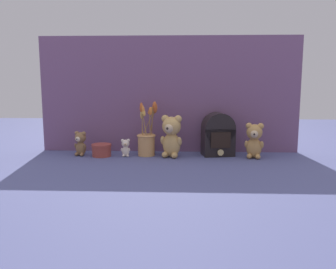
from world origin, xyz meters
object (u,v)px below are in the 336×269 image
at_px(vintage_radio, 218,135).
at_px(teddy_bear_small, 80,143).
at_px(teddy_bear_tiny, 126,147).
at_px(teddy_bear_medium, 254,140).
at_px(teddy_bear_large, 171,135).
at_px(flower_vase, 147,139).
at_px(decorative_tin_tall, 102,150).

bearing_deg(vintage_radio, teddy_bear_small, -177.15).
xyz_separation_m(teddy_bear_small, vintage_radio, (0.80, 0.04, 0.05)).
distance_m(teddy_bear_small, teddy_bear_tiny, 0.27).
relative_size(teddy_bear_tiny, vintage_radio, 0.41).
bearing_deg(teddy_bear_small, teddy_bear_medium, -1.47).
distance_m(teddy_bear_medium, vintage_radio, 0.21).
height_order(teddy_bear_tiny, vintage_radio, vintage_radio).
bearing_deg(vintage_radio, teddy_bear_medium, -18.42).
bearing_deg(teddy_bear_large, teddy_bear_tiny, 179.93).
distance_m(teddy_bear_large, teddy_bear_small, 0.53).
bearing_deg(teddy_bear_tiny, teddy_bear_medium, -0.70).
xyz_separation_m(flower_vase, vintage_radio, (0.41, 0.02, 0.03)).
height_order(teddy_bear_small, teddy_bear_tiny, teddy_bear_small).
bearing_deg(decorative_tin_tall, teddy_bear_tiny, -0.80).
bearing_deg(decorative_tin_tall, teddy_bear_medium, -0.71).
relative_size(teddy_bear_large, teddy_bear_small, 1.68).
bearing_deg(flower_vase, teddy_bear_medium, -4.23).
xyz_separation_m(teddy_bear_large, teddy_bear_tiny, (-0.26, 0.00, -0.07)).
bearing_deg(flower_vase, teddy_bear_large, -14.26).
distance_m(teddy_bear_large, flower_vase, 0.15).
bearing_deg(vintage_radio, teddy_bear_tiny, -173.95).
bearing_deg(teddy_bear_medium, decorative_tin_tall, 179.29).
distance_m(teddy_bear_large, teddy_bear_tiny, 0.27).
xyz_separation_m(teddy_bear_small, flower_vase, (0.38, 0.02, 0.02)).
bearing_deg(teddy_bear_small, decorative_tin_tall, -6.68).
height_order(teddy_bear_medium, flower_vase, flower_vase).
relative_size(flower_vase, decorative_tin_tall, 2.77).
distance_m(teddy_bear_tiny, vintage_radio, 0.54).
relative_size(teddy_bear_large, teddy_bear_medium, 1.20).
bearing_deg(vintage_radio, teddy_bear_large, -168.10).
relative_size(teddy_bear_small, vintage_radio, 0.57).
bearing_deg(flower_vase, teddy_bear_small, -177.11).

